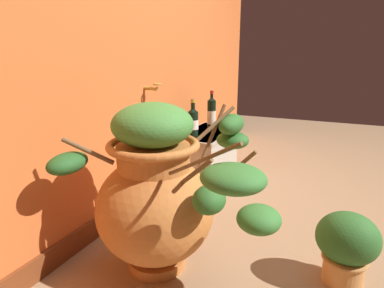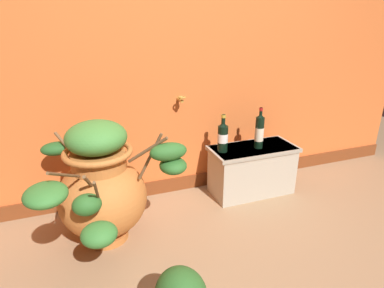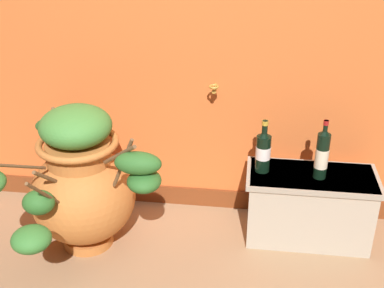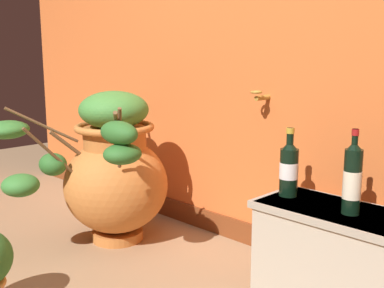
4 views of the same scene
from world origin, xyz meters
name	(u,v)px [view 2 (image 2 of 4)]	position (x,y,z in m)	size (l,w,h in m)	color
ground_plane	(238,281)	(0.00, 0.00, 0.00)	(7.00, 7.00, 0.00)	#9E7A56
back_wall	(171,28)	(0.00, 1.20, 1.29)	(4.40, 0.33, 2.60)	#D6662D
terracotta_urn	(102,187)	(-0.64, 0.63, 0.39)	(0.84, 0.93, 0.81)	#C17033
stone_ledge	(252,168)	(0.56, 0.86, 0.21)	(0.70, 0.33, 0.40)	#B2A893
wine_bottle_left	(259,131)	(0.60, 0.84, 0.54)	(0.07, 0.07, 0.33)	black
wine_bottle_middle	(223,136)	(0.30, 0.87, 0.53)	(0.08, 0.08, 0.30)	black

